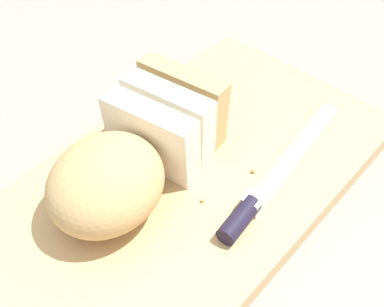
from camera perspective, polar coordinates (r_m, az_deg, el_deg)
ground_plane at (r=0.59m, az=0.00°, el=-3.72°), size 3.00×3.00×0.00m
cutting_board at (r=0.58m, az=0.00°, el=-2.91°), size 0.49×0.29×0.03m
bread_loaf at (r=0.54m, az=-6.72°, el=-0.36°), size 0.23×0.14×0.08m
bread_knife at (r=0.54m, az=7.25°, el=-4.94°), size 0.25×0.04×0.02m
crumb_near_knife at (r=0.55m, az=1.13°, el=-5.27°), size 0.00×0.00×0.00m
crumb_near_loaf at (r=0.54m, az=-5.12°, el=-6.34°), size 0.01×0.01×0.01m
crumb_stray_left at (r=0.58m, az=6.82°, el=-1.97°), size 0.00×0.00×0.00m
crumb_stray_right at (r=0.61m, az=-3.00°, el=2.22°), size 0.01×0.01×0.01m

